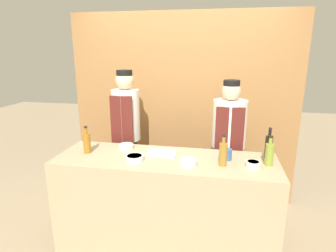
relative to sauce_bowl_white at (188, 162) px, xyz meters
name	(u,v)px	position (x,y,z in m)	size (l,w,h in m)	color
ground_plane	(166,244)	(-0.23, 0.12, -0.98)	(14.00, 14.00, 0.00)	tan
cabinet_wall	(183,108)	(-0.23, 1.29, 0.22)	(2.89, 0.18, 2.40)	olive
counter	(165,203)	(-0.23, 0.12, -0.51)	(2.09, 0.67, 0.95)	tan
sauce_bowl_white	(188,162)	(0.00, 0.00, 0.00)	(0.16, 0.16, 0.05)	silver
sauce_bowl_orange	(126,146)	(-0.68, 0.31, 0.00)	(0.15, 0.15, 0.05)	silver
sauce_bowl_red	(134,158)	(-0.50, 0.00, 0.00)	(0.17, 0.17, 0.05)	silver
sauce_bowl_brown	(253,164)	(0.56, 0.06, 0.00)	(0.12, 0.12, 0.06)	silver
cutting_board	(162,153)	(-0.29, 0.24, -0.02)	(0.29, 0.20, 0.02)	white
bottle_amber	(87,143)	(-1.02, 0.12, 0.08)	(0.07, 0.07, 0.27)	#9E661E
bottle_vinegar	(223,154)	(0.30, 0.05, 0.08)	(0.07, 0.07, 0.28)	olive
bottle_oil	(269,154)	(0.70, 0.14, 0.08)	(0.07, 0.07, 0.27)	olive
bottle_soy	(269,146)	(0.72, 0.32, 0.09)	(0.07, 0.07, 0.30)	black
cup_blue	(227,154)	(0.34, 0.20, 0.02)	(0.09, 0.09, 0.10)	#386093
chef_left	(127,136)	(-0.82, 0.74, -0.03)	(0.32, 0.32, 1.72)	#28282D
chef_right	(228,148)	(0.36, 0.74, -0.10)	(0.37, 0.37, 1.64)	#28282D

